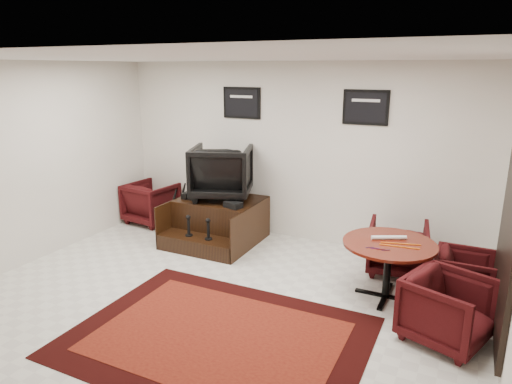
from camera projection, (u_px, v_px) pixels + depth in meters
ground at (214, 304)px, 5.40m from camera, size 6.00×6.00×0.00m
room_shell at (249, 156)px, 4.86m from camera, size 6.02×5.02×2.81m
area_rug at (218, 337)px, 4.73m from camera, size 2.99×2.24×0.01m
shine_podium at (218, 222)px, 7.32m from camera, size 1.31×1.35×0.67m
shine_chair at (222, 169)px, 7.22m from camera, size 1.15×1.11×0.94m
shoes_pair at (191, 195)px, 7.32m from camera, size 0.22×0.26×0.10m
polish_kit at (233, 205)px, 6.82m from camera, size 0.29×0.24×0.09m
umbrella_black at (171, 212)px, 7.47m from camera, size 0.31×0.12×0.84m
umbrella_hooked at (179, 207)px, 7.63m from camera, size 0.34×0.13×0.90m
armchair_side at (151, 201)px, 8.15m from camera, size 0.86×0.81×0.80m
meeting_table at (389, 249)px, 5.39m from camera, size 1.09×1.09×0.71m
table_chair_back at (398, 245)px, 6.15m from camera, size 0.84×0.79×0.78m
table_chair_window at (464, 274)px, 5.41m from camera, size 0.61×0.65×0.67m
table_chair_corner at (448, 307)px, 4.57m from camera, size 0.92×0.95×0.77m
paper_roll at (389, 238)px, 5.45m from camera, size 0.40×0.23×0.05m
table_clutter at (396, 246)px, 5.25m from camera, size 0.57×0.36×0.01m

